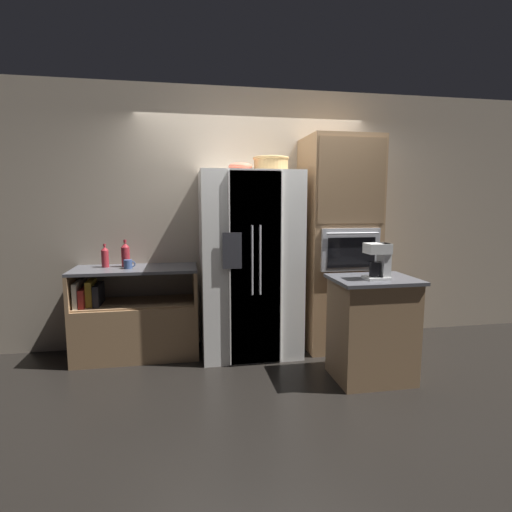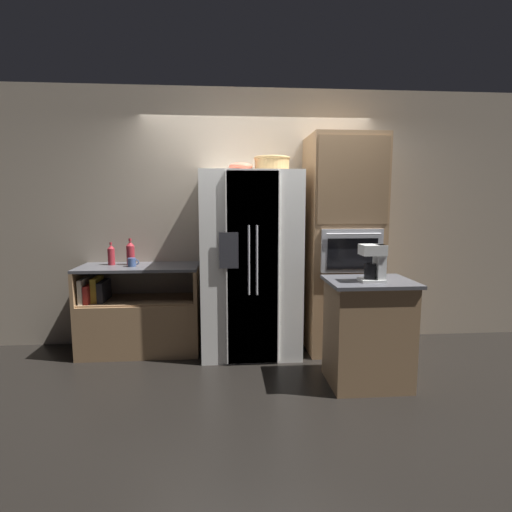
{
  "view_description": "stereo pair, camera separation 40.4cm",
  "coord_description": "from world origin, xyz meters",
  "px_view_note": "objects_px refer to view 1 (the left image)",
  "views": [
    {
      "loc": [
        -0.77,
        -3.95,
        1.58
      ],
      "look_at": [
        -0.05,
        -0.01,
        1.04
      ],
      "focal_mm": 28.0,
      "sensor_mm": 36.0,
      "label": 1
    },
    {
      "loc": [
        -0.37,
        -4.0,
        1.58
      ],
      "look_at": [
        -0.05,
        -0.01,
        1.04
      ],
      "focal_mm": 28.0,
      "sensor_mm": 36.0,
      "label": 2
    }
  ],
  "objects_px": {
    "bottle_short": "(105,257)",
    "fruit_bowl": "(240,167)",
    "refrigerator": "(249,264)",
    "wall_oven": "(338,244)",
    "coffee_maker": "(379,260)",
    "bottle_tall": "(126,255)",
    "mug": "(128,264)",
    "wicker_basket": "(271,164)"
  },
  "relations": [
    {
      "from": "wall_oven",
      "to": "coffee_maker",
      "type": "bearing_deg",
      "value": -90.0
    },
    {
      "from": "coffee_maker",
      "to": "bottle_short",
      "type": "bearing_deg",
      "value": 155.84
    },
    {
      "from": "wicker_basket",
      "to": "mug",
      "type": "xyz_separation_m",
      "value": [
        -1.43,
        0.07,
        -1.0
      ]
    },
    {
      "from": "refrigerator",
      "to": "mug",
      "type": "xyz_separation_m",
      "value": [
        -1.22,
        0.06,
        0.02
      ]
    },
    {
      "from": "wicker_basket",
      "to": "bottle_tall",
      "type": "relative_size",
      "value": 1.31
    },
    {
      "from": "wall_oven",
      "to": "bottle_tall",
      "type": "relative_size",
      "value": 8.08
    },
    {
      "from": "bottle_short",
      "to": "coffee_maker",
      "type": "xyz_separation_m",
      "value": [
        2.43,
        -1.09,
        0.06
      ]
    },
    {
      "from": "wicker_basket",
      "to": "fruit_bowl",
      "type": "relative_size",
      "value": 1.53
    },
    {
      "from": "bottle_short",
      "to": "wall_oven",
      "type": "bearing_deg",
      "value": -3.46
    },
    {
      "from": "wall_oven",
      "to": "bottle_tall",
      "type": "height_order",
      "value": "wall_oven"
    },
    {
      "from": "mug",
      "to": "bottle_short",
      "type": "bearing_deg",
      "value": 152.19
    },
    {
      "from": "fruit_bowl",
      "to": "wall_oven",
      "type": "bearing_deg",
      "value": 4.16
    },
    {
      "from": "wall_oven",
      "to": "fruit_bowl",
      "type": "height_order",
      "value": "wall_oven"
    },
    {
      "from": "wall_oven",
      "to": "wicker_basket",
      "type": "height_order",
      "value": "wall_oven"
    },
    {
      "from": "refrigerator",
      "to": "wall_oven",
      "type": "relative_size",
      "value": 0.84
    },
    {
      "from": "fruit_bowl",
      "to": "mug",
      "type": "xyz_separation_m",
      "value": [
        -1.12,
        0.1,
        -0.96
      ]
    },
    {
      "from": "refrigerator",
      "to": "fruit_bowl",
      "type": "xyz_separation_m",
      "value": [
        -0.1,
        -0.04,
        0.98
      ]
    },
    {
      "from": "refrigerator",
      "to": "coffee_maker",
      "type": "bearing_deg",
      "value": -42.93
    },
    {
      "from": "bottle_tall",
      "to": "fruit_bowl",
      "type": "bearing_deg",
      "value": -10.68
    },
    {
      "from": "bottle_tall",
      "to": "mug",
      "type": "relative_size",
      "value": 2.42
    },
    {
      "from": "refrigerator",
      "to": "mug",
      "type": "height_order",
      "value": "refrigerator"
    },
    {
      "from": "wall_oven",
      "to": "bottle_short",
      "type": "bearing_deg",
      "value": 176.54
    },
    {
      "from": "mug",
      "to": "coffee_maker",
      "type": "distance_m",
      "value": 2.4
    },
    {
      "from": "wall_oven",
      "to": "mug",
      "type": "height_order",
      "value": "wall_oven"
    },
    {
      "from": "wicker_basket",
      "to": "wall_oven",
      "type": "bearing_deg",
      "value": 3.94
    },
    {
      "from": "wall_oven",
      "to": "wicker_basket",
      "type": "bearing_deg",
      "value": -176.06
    },
    {
      "from": "refrigerator",
      "to": "bottle_short",
      "type": "distance_m",
      "value": 1.47
    },
    {
      "from": "refrigerator",
      "to": "coffee_maker",
      "type": "relative_size",
      "value": 6.09
    },
    {
      "from": "fruit_bowl",
      "to": "coffee_maker",
      "type": "bearing_deg",
      "value": -38.96
    },
    {
      "from": "wall_oven",
      "to": "fruit_bowl",
      "type": "relative_size",
      "value": 9.45
    },
    {
      "from": "bottle_short",
      "to": "fruit_bowl",
      "type": "bearing_deg",
      "value": -9.38
    },
    {
      "from": "fruit_bowl",
      "to": "coffee_maker",
      "type": "height_order",
      "value": "fruit_bowl"
    },
    {
      "from": "refrigerator",
      "to": "wall_oven",
      "type": "xyz_separation_m",
      "value": [
        0.98,
        0.04,
        0.19
      ]
    },
    {
      "from": "fruit_bowl",
      "to": "bottle_short",
      "type": "distance_m",
      "value": 1.64
    },
    {
      "from": "refrigerator",
      "to": "wicker_basket",
      "type": "height_order",
      "value": "wicker_basket"
    },
    {
      "from": "wicker_basket",
      "to": "fruit_bowl",
      "type": "height_order",
      "value": "wicker_basket"
    },
    {
      "from": "bottle_short",
      "to": "wicker_basket",
      "type": "bearing_deg",
      "value": -6.77
    },
    {
      "from": "bottle_tall",
      "to": "wicker_basket",
      "type": "bearing_deg",
      "value": -7.45
    },
    {
      "from": "bottle_tall",
      "to": "refrigerator",
      "type": "bearing_deg",
      "value": -8.03
    },
    {
      "from": "bottle_tall",
      "to": "bottle_short",
      "type": "xyz_separation_m",
      "value": [
        -0.2,
        0.01,
        -0.02
      ]
    },
    {
      "from": "fruit_bowl",
      "to": "refrigerator",
      "type": "bearing_deg",
      "value": 23.55
    },
    {
      "from": "wall_oven",
      "to": "coffee_maker",
      "type": "height_order",
      "value": "wall_oven"
    }
  ]
}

